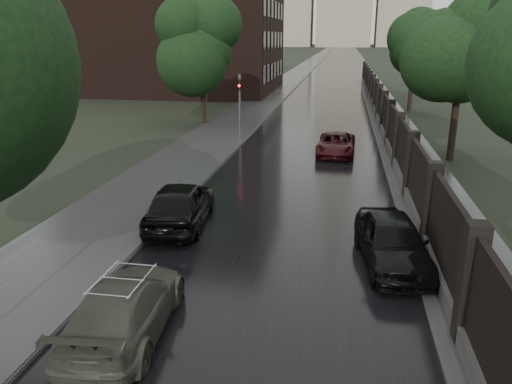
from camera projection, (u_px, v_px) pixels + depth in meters
name	position (u px, v px, depth m)	size (l,w,h in m)	color
road	(340.00, 53.00, 185.22)	(8.00, 420.00, 0.02)	black
sidewalk_left	(324.00, 53.00, 186.17)	(4.00, 420.00, 0.16)	#2D2D2D
verge_right	(355.00, 53.00, 184.31)	(3.00, 420.00, 0.08)	#2D2D2D
fence_right	(381.00, 112.00, 35.66)	(0.45, 75.72, 2.70)	#383533
tree_left_far	(202.00, 50.00, 34.54)	(4.25, 4.25, 7.39)	black
tree_right_b	(461.00, 62.00, 24.59)	(4.08, 4.08, 7.01)	black
tree_right_c	(414.00, 51.00, 41.51)	(4.08, 4.08, 7.01)	black
traffic_light	(240.00, 102.00, 30.09)	(0.16, 0.32, 4.00)	#59595E
brick_building	(167.00, 0.00, 55.42)	(24.00, 18.00, 20.00)	black
volga_sedan	(125.00, 308.00, 10.65)	(1.80, 4.43, 1.29)	#434839
hatchback_left	(180.00, 204.00, 16.86)	(1.82, 4.53, 1.54)	black
car_right_near	(392.00, 241.00, 13.91)	(1.70, 4.22, 1.44)	black
car_right_far	(336.00, 144.00, 26.94)	(1.96, 4.25, 1.18)	black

